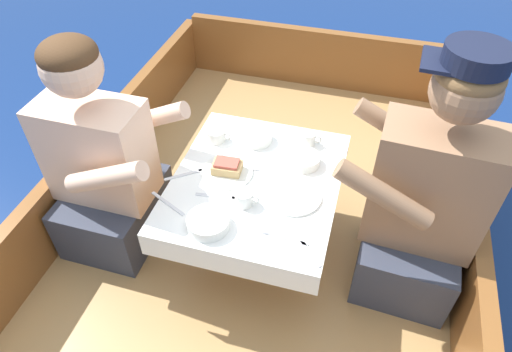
{
  "coord_description": "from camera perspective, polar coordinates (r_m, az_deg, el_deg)",
  "views": [
    {
      "loc": [
        0.34,
        -1.14,
        1.89
      ],
      "look_at": [
        0.0,
        0.08,
        0.7
      ],
      "focal_mm": 32.0,
      "sensor_mm": 36.0,
      "label": 1
    }
  ],
  "objects": [
    {
      "name": "bow_coaming",
      "position": [
        3.02,
        7.57,
        14.43
      ],
      "size": [
        1.64,
        0.06,
        0.37
      ],
      "primitive_type": "cube",
      "color": "brown",
      "rests_on": "boat_deck"
    },
    {
      "name": "gunwale_starboard",
      "position": [
        1.92,
        25.17,
        -12.26
      ],
      "size": [
        0.06,
        3.04,
        0.32
      ],
      "primitive_type": "cube",
      "color": "brown",
      "rests_on": "boat_deck"
    },
    {
      "name": "bowl_center_far",
      "position": [
        1.81,
        6.08,
        2.06
      ],
      "size": [
        0.12,
        0.12,
        0.04
      ],
      "color": "silver",
      "rests_on": "cockpit_table"
    },
    {
      "name": "utensil_spoon_port",
      "position": [
        1.56,
        2.55,
        -7.35
      ],
      "size": [
        0.17,
        0.04,
        0.01
      ],
      "rotation": [
        0.0,
        0.0,
        3.02
      ],
      "color": "silver",
      "rests_on": "cockpit_table"
    },
    {
      "name": "utensil_knife_port",
      "position": [
        1.69,
        -10.97,
        -3.39
      ],
      "size": [
        0.16,
        0.08,
        0.0
      ],
      "rotation": [
        0.0,
        0.0,
        2.7
      ],
      "color": "silver",
      "rests_on": "cockpit_table"
    },
    {
      "name": "bowl_port_near",
      "position": [
        1.91,
        0.08,
        4.96
      ],
      "size": [
        0.13,
        0.13,
        0.04
      ],
      "color": "silver",
      "rests_on": "cockpit_table"
    },
    {
      "name": "bowl_starboard_near",
      "position": [
        1.58,
        -6.01,
        -5.76
      ],
      "size": [
        0.15,
        0.15,
        0.04
      ],
      "color": "silver",
      "rests_on": "cockpit_table"
    },
    {
      "name": "utensil_spoon_center",
      "position": [
        1.78,
        1.23,
        0.62
      ],
      "size": [
        0.17,
        0.03,
        0.01
      ],
      "rotation": [
        0.0,
        0.0,
        3.04
      ],
      "color": "silver",
      "rests_on": "cockpit_table"
    },
    {
      "name": "utensil_fork_starboard",
      "position": [
        1.68,
        -4.16,
        -2.63
      ],
      "size": [
        0.17,
        0.04,
        0.0
      ],
      "rotation": [
        0.0,
        0.0,
        0.13
      ],
      "color": "silver",
      "rests_on": "cockpit_table"
    },
    {
      "name": "utensil_knife_starboard",
      "position": [
        1.54,
        6.33,
        -8.92
      ],
      "size": [
        0.12,
        0.13,
        0.0
      ],
      "rotation": [
        0.0,
        0.0,
        2.3
      ],
      "color": "silver",
      "rests_on": "cockpit_table"
    },
    {
      "name": "plate_bread",
      "position": [
        1.69,
        4.73,
        -2.47
      ],
      "size": [
        0.21,
        0.21,
        0.01
      ],
      "color": "silver",
      "rests_on": "cockpit_table"
    },
    {
      "name": "coffee_cup_starboard",
      "position": [
        1.64,
        -1.47,
        -2.75
      ],
      "size": [
        0.09,
        0.07,
        0.06
      ],
      "color": "silver",
      "rests_on": "cockpit_table"
    },
    {
      "name": "plate_sandwich",
      "position": [
        1.78,
        -3.61,
        0.53
      ],
      "size": [
        0.2,
        0.2,
        0.01
      ],
      "color": "silver",
      "rests_on": "cockpit_table"
    },
    {
      "name": "ground_plane",
      "position": [
        2.23,
        -0.55,
        -14.51
      ],
      "size": [
        60.0,
        60.0,
        0.0
      ],
      "primitive_type": "plane",
      "color": "navy"
    },
    {
      "name": "person_starboard",
      "position": [
        1.76,
        20.07,
        -3.19
      ],
      "size": [
        0.54,
        0.46,
        1.04
      ],
      "rotation": [
        0.0,
        0.0,
        3.08
      ],
      "color": "#333847",
      "rests_on": "boat_deck"
    },
    {
      "name": "person_port",
      "position": [
        1.94,
        -18.43,
        0.93
      ],
      "size": [
        0.52,
        0.44,
        0.95
      ],
      "rotation": [
        0.0,
        0.0,
        -0.01
      ],
      "color": "#333847",
      "rests_on": "boat_deck"
    },
    {
      "name": "utensil_fork_port",
      "position": [
        1.79,
        -8.22,
        0.36
      ],
      "size": [
        0.15,
        0.12,
        0.0
      ],
      "rotation": [
        0.0,
        0.0,
        0.65
      ],
      "color": "silver",
      "rests_on": "cockpit_table"
    },
    {
      "name": "gunwale_port",
      "position": [
        2.21,
        -22.42,
        -2.34
      ],
      "size": [
        0.06,
        3.04,
        0.32
      ],
      "primitive_type": "cube",
      "color": "brown",
      "rests_on": "boat_deck"
    },
    {
      "name": "coffee_cup_center",
      "position": [
        1.92,
        -4.99,
        5.12
      ],
      "size": [
        0.1,
        0.08,
        0.05
      ],
      "color": "silver",
      "rests_on": "cockpit_table"
    },
    {
      "name": "coffee_cup_port",
      "position": [
        1.91,
        6.56,
        4.7
      ],
      "size": [
        0.09,
        0.06,
        0.06
      ],
      "color": "silver",
      "rests_on": "cockpit_table"
    },
    {
      "name": "sandwich",
      "position": [
        1.76,
        -3.65,
        1.18
      ],
      "size": [
        0.12,
        0.08,
        0.05
      ],
      "rotation": [
        0.0,
        0.0,
        0.07
      ],
      "color": "tan",
      "rests_on": "plate_sandwich"
    },
    {
      "name": "cockpit_table",
      "position": [
        1.78,
        0.0,
        -1.54
      ],
      "size": [
        0.63,
        0.74,
        0.41
      ],
      "color": "#B2B2B7",
      "rests_on": "boat_deck"
    },
    {
      "name": "boat_deck",
      "position": [
        2.12,
        -0.58,
        -12.6
      ],
      "size": [
        1.76,
        3.04,
        0.26
      ],
      "primitive_type": "cube",
      "color": "#A87F4C",
      "rests_on": "ground_plane"
    }
  ]
}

